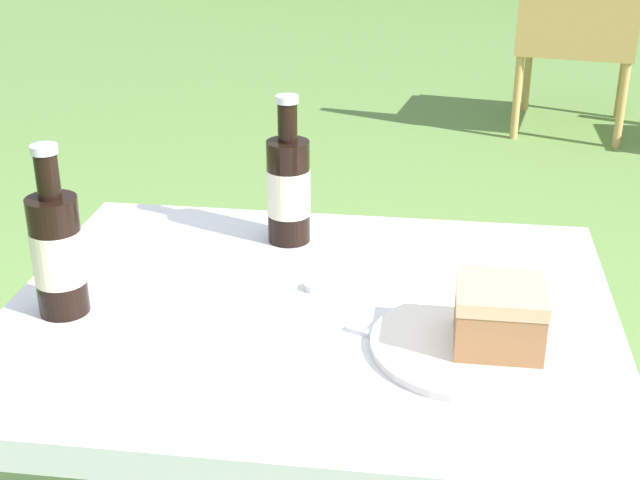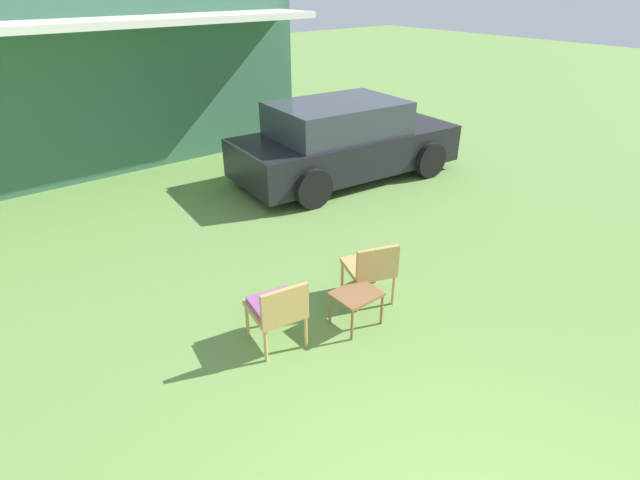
{
  "view_description": "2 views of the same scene",
  "coord_description": "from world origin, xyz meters",
  "px_view_note": "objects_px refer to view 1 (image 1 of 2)",
  "views": [
    {
      "loc": [
        0.15,
        -0.99,
        1.25
      ],
      "look_at": [
        0.0,
        0.1,
        0.76
      ],
      "focal_mm": 50.0,
      "sensor_mm": 36.0,
      "label": 1
    },
    {
      "loc": [
        -1.53,
        -0.34,
        3.45
      ],
      "look_at": [
        1.49,
        3.41,
        0.9
      ],
      "focal_mm": 28.0,
      "sensor_mm": 36.0,
      "label": 2
    }
  ],
  "objects_px": {
    "cola_bottle_near": "(288,188)",
    "cola_bottle_far": "(57,251)",
    "wicker_chair_cushioned": "(578,32)",
    "cake_on_plate": "(487,328)",
    "patio_table": "(310,364)"
  },
  "relations": [
    {
      "from": "patio_table",
      "to": "wicker_chair_cushioned",
      "type": "bearing_deg",
      "value": 76.74
    },
    {
      "from": "wicker_chair_cushioned",
      "to": "cake_on_plate",
      "type": "xyz_separation_m",
      "value": [
        -0.53,
        -3.25,
        0.27
      ]
    },
    {
      "from": "wicker_chair_cushioned",
      "to": "cola_bottle_near",
      "type": "distance_m",
      "value": 3.1
    },
    {
      "from": "wicker_chair_cushioned",
      "to": "cola_bottle_far",
      "type": "relative_size",
      "value": 3.62
    },
    {
      "from": "patio_table",
      "to": "cake_on_plate",
      "type": "relative_size",
      "value": 3.3
    },
    {
      "from": "wicker_chair_cushioned",
      "to": "cola_bottle_near",
      "type": "relative_size",
      "value": 3.62
    },
    {
      "from": "wicker_chair_cushioned",
      "to": "cake_on_plate",
      "type": "distance_m",
      "value": 3.31
    },
    {
      "from": "cake_on_plate",
      "to": "cola_bottle_far",
      "type": "distance_m",
      "value": 0.53
    },
    {
      "from": "patio_table",
      "to": "cake_on_plate",
      "type": "bearing_deg",
      "value": -18.8
    },
    {
      "from": "cola_bottle_near",
      "to": "cola_bottle_far",
      "type": "relative_size",
      "value": 1.0
    },
    {
      "from": "wicker_chair_cushioned",
      "to": "cola_bottle_far",
      "type": "height_order",
      "value": "cola_bottle_far"
    },
    {
      "from": "cola_bottle_near",
      "to": "cake_on_plate",
      "type": "bearing_deg",
      "value": -45.03
    },
    {
      "from": "wicker_chair_cushioned",
      "to": "patio_table",
      "type": "xyz_separation_m",
      "value": [
        -0.75,
        -3.18,
        0.16
      ]
    },
    {
      "from": "cola_bottle_far",
      "to": "patio_table",
      "type": "bearing_deg",
      "value": 9.42
    },
    {
      "from": "cake_on_plate",
      "to": "cola_bottle_far",
      "type": "relative_size",
      "value": 1.07
    }
  ]
}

